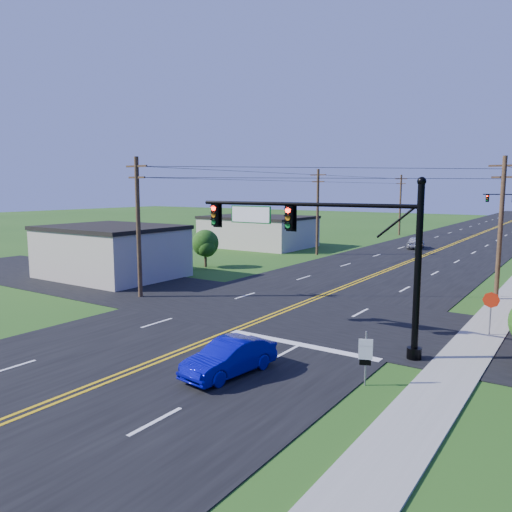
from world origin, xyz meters
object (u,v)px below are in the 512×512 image
Objects in this scene: signal_mast_main at (319,239)px; blue_car at (229,358)px; route_sign at (366,354)px; stop_sign at (491,304)px.

blue_car is at bearing -98.15° from signal_mast_main.
route_sign is at bearing -44.49° from signal_mast_main.
signal_mast_main is 7.04m from blue_car.
blue_car is 1.86× the size of stop_sign.
stop_sign is (6.47, 5.27, -3.19)m from signal_mast_main.
stop_sign is at bearing 64.14° from blue_car.
signal_mast_main is 2.81× the size of blue_car.
signal_mast_main reaches higher than stop_sign.
route_sign is at bearing -112.21° from stop_sign.
stop_sign is (7.28, 10.94, 0.90)m from blue_car.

